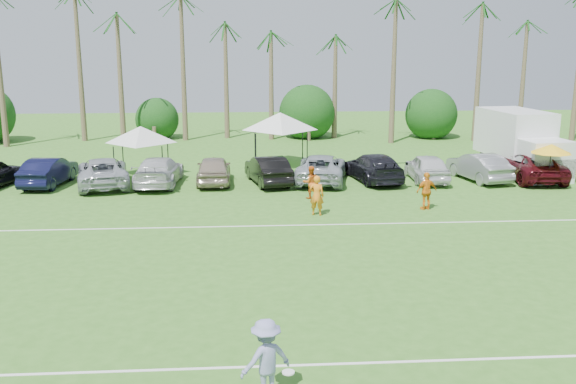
{
  "coord_description": "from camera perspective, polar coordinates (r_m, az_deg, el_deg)",
  "views": [
    {
      "loc": [
        0.93,
        -11.82,
        7.44
      ],
      "look_at": [
        2.66,
        13.33,
        1.6
      ],
      "focal_mm": 40.0,
      "sensor_mm": 36.0,
      "label": 1
    }
  ],
  "objects": [
    {
      "name": "field_lines",
      "position": [
        21.19,
        -6.25,
        -7.58
      ],
      "size": [
        80.0,
        12.1,
        0.01
      ],
      "color": "white",
      "rests_on": "ground"
    },
    {
      "name": "palm_tree_2",
      "position": [
        51.5,
        -19.09,
        14.33
      ],
      "size": [
        2.4,
        2.4,
        10.9
      ],
      "color": "brown",
      "rests_on": "ground"
    },
    {
      "name": "palm_tree_3",
      "position": [
        50.68,
        -14.63,
        15.61
      ],
      "size": [
        2.4,
        2.4,
        11.9
      ],
      "color": "brown",
      "rests_on": "ground"
    },
    {
      "name": "palm_tree_4",
      "position": [
        50.06,
        -9.84,
        12.9
      ],
      "size": [
        2.4,
        2.4,
        8.9
      ],
      "color": "brown",
      "rests_on": "ground"
    },
    {
      "name": "palm_tree_5",
      "position": [
        49.84,
        -5.16,
        14.04
      ],
      "size": [
        2.4,
        2.4,
        9.9
      ],
      "color": "brown",
      "rests_on": "ground"
    },
    {
      "name": "palm_tree_6",
      "position": [
        49.94,
        -0.42,
        15.08
      ],
      "size": [
        2.4,
        2.4,
        10.9
      ],
      "color": "brown",
      "rests_on": "ground"
    },
    {
      "name": "palm_tree_7",
      "position": [
        50.39,
        4.3,
        15.99
      ],
      "size": [
        2.4,
        2.4,
        11.9
      ],
      "color": "brown",
      "rests_on": "ground"
    },
    {
      "name": "palm_tree_8",
      "position": [
        51.26,
        9.94,
        12.9
      ],
      "size": [
        2.4,
        2.4,
        8.9
      ],
      "color": "brown",
      "rests_on": "ground"
    },
    {
      "name": "palm_tree_9",
      "position": [
        52.67,
        15.42,
        13.58
      ],
      "size": [
        2.4,
        2.4,
        9.9
      ],
      "color": "brown",
      "rests_on": "ground"
    },
    {
      "name": "palm_tree_10",
      "position": [
        54.52,
        20.6,
        14.11
      ],
      "size": [
        2.4,
        2.4,
        10.9
      ],
      "color": "brown",
      "rests_on": "ground"
    },
    {
      "name": "bush_tree_1",
      "position": [
        51.6,
        -11.7,
        6.5
      ],
      "size": [
        4.0,
        4.0,
        4.0
      ],
      "color": "brown",
      "rests_on": "ground"
    },
    {
      "name": "bush_tree_2",
      "position": [
        51.38,
        1.77,
        6.73
      ],
      "size": [
        4.0,
        4.0,
        4.0
      ],
      "color": "brown",
      "rests_on": "ground"
    },
    {
      "name": "bush_tree_3",
      "position": [
        53.31,
        12.6,
        6.66
      ],
      "size": [
        4.0,
        4.0,
        4.0
      ],
      "color": "brown",
      "rests_on": "ground"
    },
    {
      "name": "sideline_player_a",
      "position": [
        28.35,
        2.57,
        -0.31
      ],
      "size": [
        0.76,
        0.61,
        1.8
      ],
      "primitive_type": "imported",
      "rotation": [
        0.0,
        0.0,
        2.83
      ],
      "color": "orange",
      "rests_on": "ground"
    },
    {
      "name": "sideline_player_b",
      "position": [
        31.47,
        2.01,
        0.87
      ],
      "size": [
        0.88,
        0.75,
        1.61
      ],
      "primitive_type": "imported",
      "rotation": [
        0.0,
        0.0,
        3.33
      ],
      "color": "#D45A17",
      "rests_on": "ground"
    },
    {
      "name": "sideline_player_c",
      "position": [
        29.99,
        12.22,
        0.09
      ],
      "size": [
        1.1,
        0.68,
        1.74
      ],
      "primitive_type": "imported",
      "rotation": [
        0.0,
        0.0,
        3.41
      ],
      "color": "orange",
      "rests_on": "ground"
    },
    {
      "name": "box_truck",
      "position": [
        40.2,
        20.04,
        4.36
      ],
      "size": [
        3.36,
        7.2,
        3.58
      ],
      "rotation": [
        0.0,
        0.0,
        0.11
      ],
      "color": "white",
      "rests_on": "ground"
    },
    {
      "name": "canopy_tent_left",
      "position": [
        37.65,
        -12.99,
        5.72
      ],
      "size": [
        4.12,
        4.12,
        3.34
      ],
      "color": "black",
      "rests_on": "ground"
    },
    {
      "name": "canopy_tent_right",
      "position": [
        39.93,
        -0.71,
        7.09
      ],
      "size": [
        4.75,
        4.75,
        3.85
      ],
      "color": "black",
      "rests_on": "ground"
    },
    {
      "name": "market_umbrella",
      "position": [
        36.21,
        22.37,
        3.58
      ],
      "size": [
        2.1,
        2.1,
        2.34
      ],
      "color": "black",
      "rests_on": "ground"
    },
    {
      "name": "frisbee_player",
      "position": [
        14.09,
        -1.96,
        -14.63
      ],
      "size": [
        1.33,
        1.1,
        1.79
      ],
      "rotation": [
        0.0,
        0.0,
        3.58
      ],
      "color": "#888AC1",
      "rests_on": "ground"
    },
    {
      "name": "parked_car_1",
      "position": [
        36.7,
        -20.5,
        1.73
      ],
      "size": [
        2.11,
        4.79,
        1.53
      ],
      "primitive_type": "imported",
      "rotation": [
        0.0,
        0.0,
        3.03
      ],
      "color": "black",
      "rests_on": "ground"
    },
    {
      "name": "parked_car_2",
      "position": [
        35.62,
        -16.12,
        1.73
      ],
      "size": [
        3.7,
        5.93,
        1.53
      ],
      "primitive_type": "imported",
      "rotation": [
        0.0,
        0.0,
        3.37
      ],
      "color": "#A5AAB2",
      "rests_on": "ground"
    },
    {
      "name": "parked_car_3",
      "position": [
        35.19,
        -11.42,
        1.85
      ],
      "size": [
        2.39,
        5.37,
        1.53
      ],
      "primitive_type": "imported",
      "rotation": [
        0.0,
        0.0,
        3.09
      ],
      "color": "silver",
      "rests_on": "ground"
    },
    {
      "name": "parked_car_4",
      "position": [
        35.1,
        -6.62,
        1.99
      ],
      "size": [
        1.87,
        4.52,
        1.53
      ],
      "primitive_type": "imported",
      "rotation": [
        0.0,
        0.0,
        3.16
      ],
      "color": "gray",
      "rests_on": "ground"
    },
    {
      "name": "parked_car_5",
      "position": [
        34.82,
        -1.8,
        1.99
      ],
      "size": [
        2.58,
        4.88,
        1.53
      ],
      "primitive_type": "imported",
      "rotation": [
        0.0,
        0.0,
        3.36
      ],
      "color": "black",
      "rests_on": "ground"
    },
    {
      "name": "parked_car_6",
      "position": [
        35.31,
        2.96,
        2.13
      ],
      "size": [
        3.52,
        5.88,
        1.53
      ],
      "primitive_type": "imported",
      "rotation": [
        0.0,
        0.0,
        2.95
      ],
      "color": "#A0A8AF",
      "rests_on": "ground"
    },
    {
      "name": "parked_car_7",
      "position": [
        35.83,
        7.62,
        2.19
      ],
      "size": [
        2.93,
        5.54,
        1.53
      ],
      "primitive_type": "imported",
      "rotation": [
        0.0,
        0.0,
        3.3
      ],
      "color": "black",
      "rests_on": "ground"
    },
    {
      "name": "parked_car_8",
      "position": [
        36.3,
        12.25,
        2.15
      ],
      "size": [
        1.95,
        4.55,
        1.53
      ],
      "primitive_type": "imported",
      "rotation": [
        0.0,
        0.0,
        3.11
      ],
      "color": "silver",
      "rests_on": "ground"
    },
    {
      "name": "parked_car_9",
      "position": [
        37.26,
        16.59,
        2.18
      ],
      "size": [
        2.52,
        4.87,
        1.53
      ],
      "primitive_type": "imported",
      "rotation": [
        0.0,
        0.0,
        3.34
      ],
      "color": "gray",
      "rests_on": "ground"
    },
    {
      "name": "parked_car_10",
      "position": [
        38.27,
        20.78,
        2.14
      ],
      "size": [
        2.9,
        5.66,
        1.53
      ],
      "primitive_type": "imported",
      "rotation": [
        0.0,
        0.0,
        3.08
      ],
      "color": "#490C14",
      "rests_on": "ground"
    }
  ]
}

